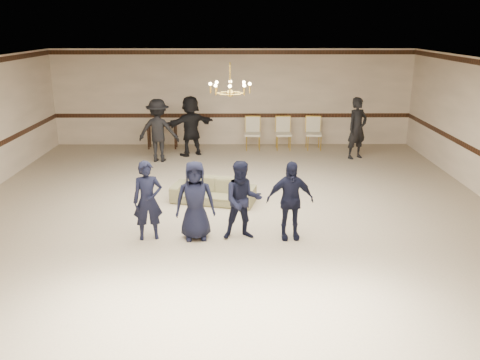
% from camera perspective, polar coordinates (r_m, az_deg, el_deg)
% --- Properties ---
extents(room, '(12.01, 14.01, 3.21)m').
position_cam_1_polar(room, '(9.95, -1.18, 3.75)').
color(room, '#BEB292').
rests_on(room, ground).
extents(chair_rail, '(12.00, 0.02, 0.14)m').
position_cam_1_polar(chair_rail, '(16.91, -0.85, 7.43)').
color(chair_rail, '#381D10').
rests_on(chair_rail, wall_back).
extents(crown_molding, '(12.00, 0.02, 0.14)m').
position_cam_1_polar(crown_molding, '(16.67, -0.88, 14.48)').
color(crown_molding, '#381D10').
rests_on(crown_molding, wall_back).
extents(chandelier, '(0.94, 0.94, 0.89)m').
position_cam_1_polar(chandelier, '(10.72, -1.15, 11.67)').
color(chandelier, gold).
rests_on(chandelier, ceiling).
extents(boy_a, '(0.63, 0.48, 1.54)m').
position_cam_1_polar(boy_a, '(9.56, -10.57, -2.35)').
color(boy_a, black).
rests_on(boy_a, floor).
extents(boy_b, '(0.80, 0.57, 1.54)m').
position_cam_1_polar(boy_b, '(9.44, -5.18, -2.37)').
color(boy_b, black).
rests_on(boy_b, floor).
extents(boy_c, '(0.81, 0.67, 1.54)m').
position_cam_1_polar(boy_c, '(9.41, 0.30, -2.37)').
color(boy_c, black).
rests_on(boy_c, floor).
extents(boy_d, '(0.93, 0.45, 1.54)m').
position_cam_1_polar(boy_d, '(9.46, 5.76, -2.35)').
color(boy_d, black).
rests_on(boy_d, floor).
extents(settee, '(2.03, 1.19, 0.56)m').
position_cam_1_polar(settee, '(11.48, -3.10, -1.25)').
color(settee, '#818156').
rests_on(settee, floor).
extents(adult_left, '(1.26, 0.79, 1.87)m').
position_cam_1_polar(adult_left, '(15.00, -9.38, 5.64)').
color(adult_left, black).
rests_on(adult_left, floor).
extents(adult_mid, '(1.76, 1.39, 1.87)m').
position_cam_1_polar(adult_mid, '(15.57, -5.70, 6.22)').
color(adult_mid, black).
rests_on(adult_mid, floor).
extents(adult_right, '(0.81, 0.72, 1.87)m').
position_cam_1_polar(adult_right, '(15.55, 13.33, 5.82)').
color(adult_right, black).
rests_on(adult_right, floor).
extents(banquet_chair_left, '(0.55, 0.55, 1.05)m').
position_cam_1_polar(banquet_chair_left, '(16.30, 1.49, 5.33)').
color(banquet_chair_left, '#EDE7C7').
rests_on(banquet_chair_left, floor).
extents(banquet_chair_mid, '(0.53, 0.53, 1.05)m').
position_cam_1_polar(banquet_chair_mid, '(16.36, 5.01, 5.32)').
color(banquet_chair_mid, '#EDE7C7').
rests_on(banquet_chair_mid, floor).
extents(banquet_chair_right, '(0.56, 0.56, 1.05)m').
position_cam_1_polar(banquet_chair_right, '(16.48, 8.49, 5.29)').
color(banquet_chair_right, '#EDE7C7').
rests_on(banquet_chair_right, floor).
extents(console_table, '(1.02, 0.48, 0.84)m').
position_cam_1_polar(console_table, '(16.69, -8.92, 5.04)').
color(console_table, '#341C11').
rests_on(console_table, floor).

